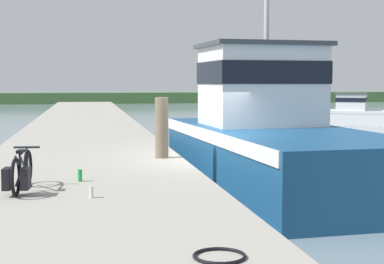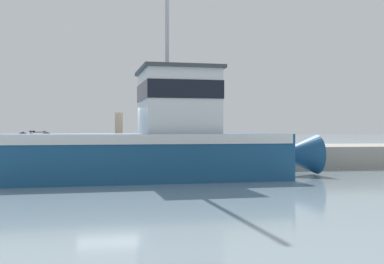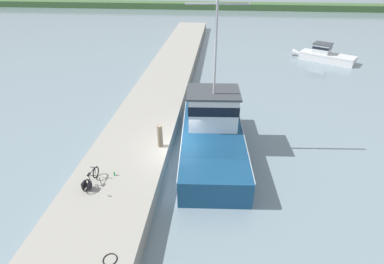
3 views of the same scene
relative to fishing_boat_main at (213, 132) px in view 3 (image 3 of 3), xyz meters
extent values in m
plane|color=gray|center=(-1.98, -1.62, -1.33)|extent=(320.00, 320.00, 0.00)
cube|color=#A39E93|center=(-4.91, -1.62, -0.84)|extent=(4.65, 80.00, 0.96)
cube|color=#426638|center=(28.02, 61.92, -0.64)|extent=(180.00, 5.00, 1.37)
cube|color=navy|center=(0.03, -0.51, -0.55)|extent=(4.34, 9.79, 1.55)
cone|color=navy|center=(-0.34, 5.12, -0.55)|extent=(1.59, 1.82, 1.48)
cube|color=white|center=(0.03, -0.51, 0.07)|extent=(4.40, 9.61, 0.31)
cube|color=white|center=(-0.05, 0.68, 1.30)|extent=(3.13, 2.66, 2.15)
cube|color=black|center=(-0.05, 0.68, 1.68)|extent=(3.19, 2.71, 0.60)
cube|color=#3D4247|center=(-0.05, 0.68, 2.43)|extent=(3.38, 2.87, 0.12)
cylinder|color=#B2B2B7|center=(-0.02, 0.31, 5.81)|extent=(0.14, 0.14, 6.63)
cylinder|color=#B2B2B7|center=(-0.02, 0.31, 7.46)|extent=(3.34, 0.32, 0.10)
cube|color=silver|center=(12.96, 20.53, -0.88)|extent=(6.33, 4.94, 0.90)
cone|color=silver|center=(9.85, 22.42, -0.88)|extent=(1.39, 1.31, 0.85)
cube|color=silver|center=(12.96, 20.53, -0.52)|extent=(6.25, 4.91, 0.18)
cube|color=silver|center=(12.30, 20.93, 0.09)|extent=(2.42, 2.34, 1.03)
cube|color=black|center=(12.30, 20.93, 0.27)|extent=(2.46, 2.39, 0.29)
cube|color=#3D4247|center=(12.30, 20.93, 0.67)|extent=(2.61, 2.53, 0.12)
torus|color=black|center=(-5.93, -5.62, -0.05)|extent=(0.11, 0.62, 0.62)
torus|color=black|center=(-5.84, -4.58, -0.05)|extent=(0.11, 0.62, 0.62)
cylinder|color=#232833|center=(-5.91, -5.45, -0.12)|extent=(0.07, 0.35, 0.17)
cylinder|color=#232833|center=(-5.89, -5.23, 0.04)|extent=(0.05, 0.14, 0.47)
cylinder|color=#232833|center=(-5.91, -5.40, 0.11)|extent=(0.07, 0.47, 0.35)
cylinder|color=#232833|center=(-5.87, -4.96, 0.03)|extent=(0.09, 0.66, 0.48)
cylinder|color=#232833|center=(-5.87, -4.91, 0.26)|extent=(0.08, 0.54, 0.05)
cylinder|color=#232833|center=(-5.84, -4.61, 0.10)|extent=(0.04, 0.10, 0.32)
cylinder|color=#232833|center=(-5.84, -4.64, 0.31)|extent=(0.44, 0.08, 0.04)
cube|color=black|center=(-5.89, -5.20, 0.30)|extent=(0.12, 0.25, 0.05)
cube|color=black|center=(-6.06, -5.56, -0.08)|extent=(0.15, 0.33, 0.34)
cube|color=black|center=(-5.78, -5.58, -0.08)|extent=(0.15, 0.33, 0.34)
cylinder|color=#756651|center=(-3.08, -1.34, 0.35)|extent=(0.31, 0.31, 1.43)
torus|color=black|center=(-3.51, -9.30, -0.34)|extent=(0.55, 0.55, 0.04)
cylinder|color=silver|center=(-4.77, -5.92, -0.27)|extent=(0.07, 0.07, 0.18)
cylinder|color=green|center=(-4.96, -4.35, -0.25)|extent=(0.08, 0.08, 0.22)
camera|label=1|loc=(-4.83, -15.03, 1.43)|focal=55.00mm
camera|label=2|loc=(16.65, -1.41, 0.35)|focal=45.00mm
camera|label=3|loc=(0.29, -16.28, 9.52)|focal=28.00mm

